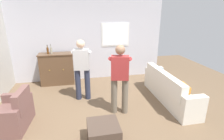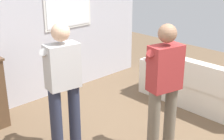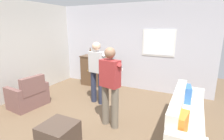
% 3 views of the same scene
% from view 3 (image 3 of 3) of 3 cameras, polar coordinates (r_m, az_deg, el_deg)
% --- Properties ---
extents(ground, '(10.40, 10.40, 0.00)m').
position_cam_3_polar(ground, '(4.06, -7.91, -16.68)').
color(ground, brown).
extents(wall_back_with_window, '(5.20, 0.15, 2.80)m').
position_cam_3_polar(wall_back_with_window, '(5.91, 6.34, 7.51)').
color(wall_back_with_window, silver).
rests_on(wall_back_with_window, ground).
extents(wall_side_left, '(0.12, 5.20, 2.80)m').
position_cam_3_polar(wall_side_left, '(5.51, -32.20, 4.94)').
color(wall_side_left, beige).
rests_on(wall_side_left, ground).
extents(couch, '(0.57, 2.26, 0.84)m').
position_cam_3_polar(couch, '(3.76, 22.81, -14.70)').
color(couch, silver).
rests_on(couch, ground).
extents(armchair, '(0.72, 0.94, 0.85)m').
position_cam_3_polar(armchair, '(5.13, -25.53, -7.67)').
color(armchair, brown).
rests_on(armchair, ground).
extents(sideboard_cabinet, '(1.11, 0.49, 1.06)m').
position_cam_3_polar(sideboard_cabinet, '(6.24, -5.09, -0.26)').
color(sideboard_cabinet, brown).
rests_on(sideboard_cabinet, ground).
extents(bottle_wine_green, '(0.07, 0.07, 0.29)m').
position_cam_3_polar(bottle_wine_green, '(6.24, -7.08, 5.67)').
color(bottle_wine_green, '#593314').
rests_on(bottle_wine_green, sideboard_cabinet).
extents(bottle_liquor_amber, '(0.07, 0.07, 0.30)m').
position_cam_3_polar(bottle_liquor_amber, '(6.18, -6.29, 5.57)').
color(bottle_liquor_amber, gray).
rests_on(bottle_liquor_amber, sideboard_cabinet).
extents(ottoman, '(0.58, 0.58, 0.40)m').
position_cam_3_polar(ottoman, '(3.44, -17.02, -19.47)').
color(ottoman, '#47382D').
rests_on(ottoman, ground).
extents(person_standing_left, '(0.55, 0.50, 1.68)m').
position_cam_3_polar(person_standing_left, '(4.69, -4.87, 0.05)').
color(person_standing_left, '#282D42').
rests_on(person_standing_left, ground).
extents(person_standing_right, '(0.54, 0.51, 1.68)m').
position_cam_3_polar(person_standing_right, '(3.56, -0.54, -4.48)').
color(person_standing_right, '#6B6051').
rests_on(person_standing_right, ground).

